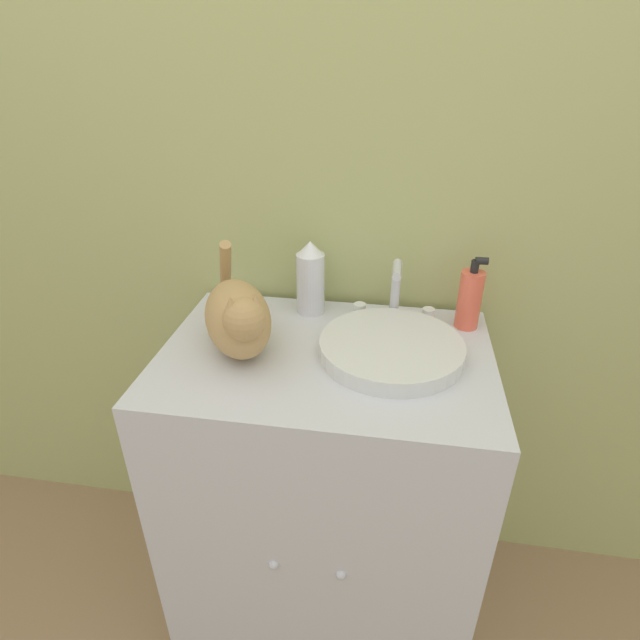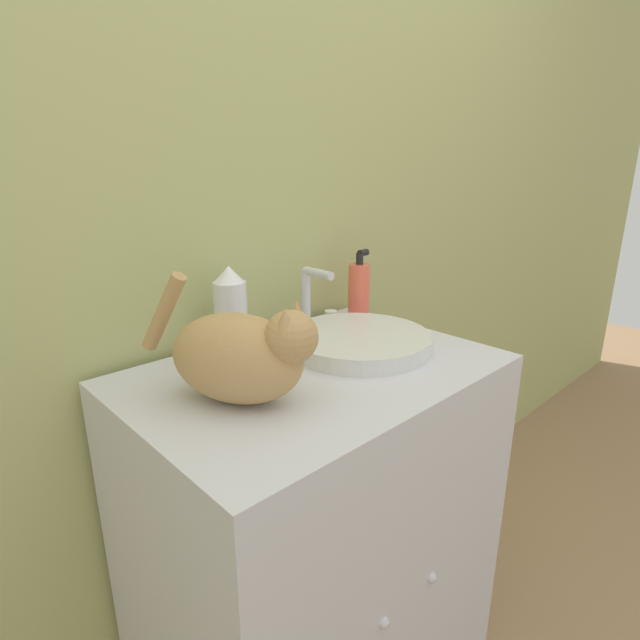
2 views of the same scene
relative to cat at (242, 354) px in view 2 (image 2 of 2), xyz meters
The scene contains 7 objects.
wall_back 0.46m from the cat, 59.53° to the left, with size 6.00×0.05×2.50m.
vanity_cabinet 0.58m from the cat, ahead, with size 0.78×0.55×0.92m.
sink_basin 0.36m from the cat, ahead, with size 0.33×0.33×0.04m.
faucet 0.41m from the cat, 31.08° to the left, with size 0.21×0.11×0.17m.
cat is the anchor object (origin of this frame).
soap_bottle 0.57m from the cat, 21.12° to the left, with size 0.06×0.06×0.19m.
spray_bottle 0.26m from the cat, 60.57° to the left, with size 0.07×0.07×0.20m.
Camera 2 is at (-0.66, -0.44, 1.33)m, focal length 28.00 mm.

